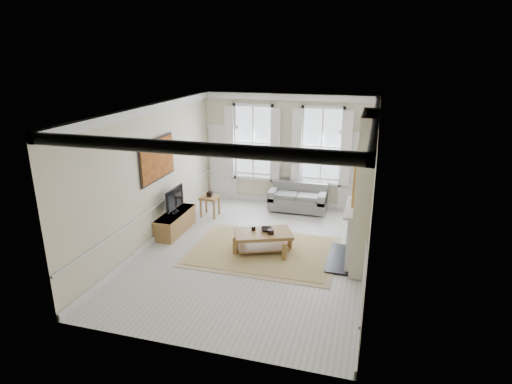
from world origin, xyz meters
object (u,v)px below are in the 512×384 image
(side_table, at_px, (210,200))
(coffee_table, at_px, (263,235))
(tv_stand, at_px, (175,222))
(sofa, at_px, (298,199))

(side_table, bearing_deg, coffee_table, -41.45)
(side_table, distance_m, tv_stand, 1.44)
(sofa, relative_size, tv_stand, 1.11)
(tv_stand, bearing_deg, sofa, 41.63)
(coffee_table, bearing_deg, tv_stand, 146.21)
(coffee_table, bearing_deg, side_table, 115.75)
(sofa, height_order, coffee_table, sofa)
(coffee_table, relative_size, tv_stand, 1.02)
(sofa, relative_size, coffee_table, 1.09)
(coffee_table, xyz_separation_m, tv_stand, (-2.53, 0.49, -0.15))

